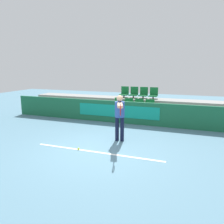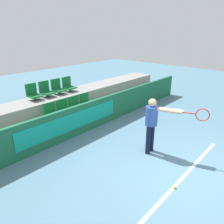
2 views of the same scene
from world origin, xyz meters
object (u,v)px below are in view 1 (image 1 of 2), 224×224
stadium_chair_6 (143,94)px  tennis_ball (78,149)px  stadium_chair_3 (149,107)px  stadium_chair_4 (124,93)px  stadium_chair_2 (139,106)px  stadium_chair_0 (118,105)px  stadium_chair_1 (128,105)px  tennis_player (120,113)px  stadium_chair_7 (153,94)px  stadium_chair_5 (134,93)px

stadium_chair_6 → tennis_ball: size_ratio=8.47×
stadium_chair_3 → stadium_chair_6: size_ratio=1.00×
stadium_chair_3 → tennis_ball: (-1.36, -4.30, -0.66)m
stadium_chair_4 → stadium_chair_6: bearing=0.0°
stadium_chair_2 → stadium_chair_3: bearing=0.0°
stadium_chair_4 → tennis_ball: stadium_chair_4 is taller
stadium_chair_0 → tennis_ball: stadium_chair_0 is taller
stadium_chair_0 → stadium_chair_1: (0.51, 0.00, 0.00)m
stadium_chair_4 → tennis_ball: (0.16, -5.33, -1.13)m
tennis_player → tennis_ball: size_ratio=23.78×
stadium_chair_2 → tennis_ball: stadium_chair_2 is taller
stadium_chair_0 → tennis_ball: bearing=-87.9°
stadium_chair_6 → stadium_chair_7: same height
stadium_chair_6 → tennis_ball: 5.51m
tennis_player → stadium_chair_4: bearing=86.0°
stadium_chair_2 → stadium_chair_5: (-0.51, 1.03, 0.47)m
stadium_chair_2 → stadium_chair_5: size_ratio=1.00×
stadium_chair_7 → tennis_player: size_ratio=0.36×
stadium_chair_1 → stadium_chair_4: bearing=116.2°
stadium_chair_5 → stadium_chair_7: same height
stadium_chair_4 → stadium_chair_6: same height
stadium_chair_2 → stadium_chair_7: size_ratio=1.00×
stadium_chair_5 → stadium_chair_6: size_ratio=1.00×
stadium_chair_3 → stadium_chair_7: (0.00, 1.03, 0.47)m
stadium_chair_2 → stadium_chair_4: bearing=134.6°
stadium_chair_1 → tennis_ball: stadium_chair_1 is taller
stadium_chair_2 → stadium_chair_4: (-1.01, 1.03, 0.47)m
stadium_chair_0 → stadium_chair_2: 1.01m
stadium_chair_7 → tennis_ball: bearing=-104.3°
stadium_chair_2 → stadium_chair_7: 1.24m
stadium_chair_1 → stadium_chair_7: 1.51m
stadium_chair_1 → stadium_chair_6: 1.24m
stadium_chair_5 → stadium_chair_7: 1.01m
tennis_player → stadium_chair_2: bearing=72.8°
stadium_chair_5 → stadium_chair_4: bearing=180.0°
stadium_chair_4 → stadium_chair_7: (1.52, 0.00, 0.00)m
stadium_chair_6 → stadium_chair_7: bearing=0.0°
stadium_chair_5 → tennis_player: tennis_player is taller
stadium_chair_0 → stadium_chair_6: stadium_chair_6 is taller
stadium_chair_2 → stadium_chair_3: same height
stadium_chair_0 → tennis_ball: (0.16, -4.30, -0.66)m
stadium_chair_0 → tennis_player: 3.34m
stadium_chair_6 → stadium_chair_5: bearing=180.0°
stadium_chair_5 → stadium_chair_0: bearing=-116.2°
stadium_chair_2 → tennis_ball: (-0.85, -4.30, -0.66)m
stadium_chair_7 → tennis_player: bearing=-95.7°
stadium_chair_1 → stadium_chair_4: size_ratio=1.00×
stadium_chair_2 → stadium_chair_7: stadium_chair_7 is taller
stadium_chair_2 → stadium_chair_3: size_ratio=1.00×
stadium_chair_0 → stadium_chair_4: stadium_chair_4 is taller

